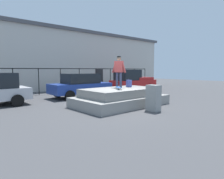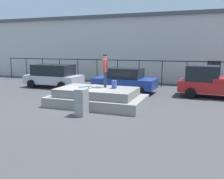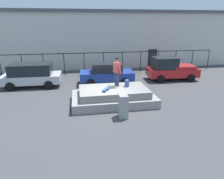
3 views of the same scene
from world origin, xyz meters
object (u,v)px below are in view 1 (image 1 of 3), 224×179
(skateboard, at_px, (118,87))
(utility_box, at_px, (153,98))
(car_blue_sedan_mid, at_px, (81,85))
(car_red_pickup_far, at_px, (132,81))
(skateboarder, at_px, (119,69))
(backpack, at_px, (129,83))

(skateboard, xyz_separation_m, utility_box, (0.64, -1.71, -0.42))
(car_blue_sedan_mid, xyz_separation_m, car_red_pickup_far, (5.58, 0.18, 0.09))
(car_red_pickup_far, relative_size, utility_box, 3.51)
(skateboarder, distance_m, utility_box, 2.85)
(skateboard, xyz_separation_m, backpack, (1.39, 0.58, 0.11))
(car_blue_sedan_mid, xyz_separation_m, utility_box, (-0.08, -6.35, -0.24))
(skateboard, xyz_separation_m, car_red_pickup_far, (6.30, 4.82, -0.09))
(car_blue_sedan_mid, distance_m, car_red_pickup_far, 5.59)
(skateboarder, bearing_deg, backpack, -19.76)
(skateboarder, distance_m, backpack, 1.03)
(skateboard, xyz_separation_m, car_blue_sedan_mid, (0.72, 4.64, -0.18))
(skateboarder, bearing_deg, skateboard, -134.73)
(skateboarder, height_order, skateboard, skateboarder)
(car_red_pickup_far, bearing_deg, backpack, -139.22)
(skateboard, bearing_deg, car_red_pickup_far, 37.42)
(backpack, bearing_deg, car_red_pickup_far, -53.23)
(backpack, bearing_deg, utility_box, 157.88)
(skateboard, relative_size, car_red_pickup_far, 0.18)
(utility_box, bearing_deg, car_red_pickup_far, 49.49)
(skateboard, relative_size, car_blue_sedan_mid, 0.18)
(skateboard, distance_m, utility_box, 1.88)
(skateboarder, xyz_separation_m, utility_box, (-0.15, -2.51, -1.34))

